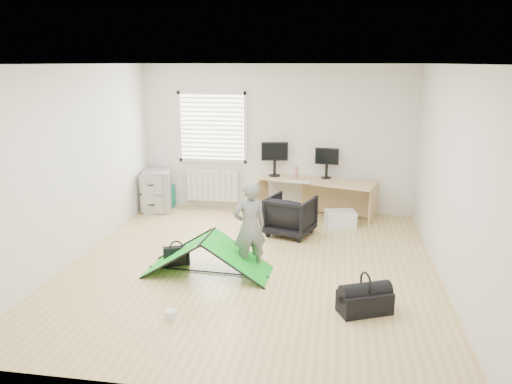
# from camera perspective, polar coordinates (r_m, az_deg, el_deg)

# --- Properties ---
(ground) EXTENTS (5.50, 5.50, 0.00)m
(ground) POSITION_cam_1_polar(r_m,az_deg,el_deg) (6.96, -0.53, -8.42)
(ground) COLOR tan
(ground) RESTS_ON ground
(back_wall) EXTENTS (5.00, 0.02, 2.70)m
(back_wall) POSITION_cam_1_polar(r_m,az_deg,el_deg) (9.23, 2.35, 6.05)
(back_wall) COLOR silver
(back_wall) RESTS_ON ground
(window) EXTENTS (1.20, 0.06, 1.20)m
(window) POSITION_cam_1_polar(r_m,az_deg,el_deg) (9.38, -5.02, 7.38)
(window) COLOR silver
(window) RESTS_ON back_wall
(radiator) EXTENTS (1.00, 0.12, 0.60)m
(radiator) POSITION_cam_1_polar(r_m,az_deg,el_deg) (9.54, -4.94, 0.78)
(radiator) COLOR silver
(radiator) RESTS_ON back_wall
(desk) EXTENTS (2.14, 1.20, 0.70)m
(desk) POSITION_cam_1_polar(r_m,az_deg,el_deg) (9.01, 6.89, -0.78)
(desk) COLOR tan
(desk) RESTS_ON ground
(filing_cabinet) EXTENTS (0.65, 0.76, 0.77)m
(filing_cabinet) POSITION_cam_1_polar(r_m,az_deg,el_deg) (9.57, -11.20, 0.19)
(filing_cabinet) COLOR #989A9C
(filing_cabinet) RESTS_ON ground
(monitor_left) EXTENTS (0.49, 0.17, 0.46)m
(monitor_left) POSITION_cam_1_polar(r_m,az_deg,el_deg) (9.12, 2.15, 3.26)
(monitor_left) COLOR black
(monitor_left) RESTS_ON desk
(monitor_right) EXTENTS (0.43, 0.14, 0.40)m
(monitor_right) POSITION_cam_1_polar(r_m,az_deg,el_deg) (9.04, 8.07, 2.83)
(monitor_right) COLOR black
(monitor_right) RESTS_ON desk
(keyboard) EXTENTS (0.45, 0.20, 0.02)m
(keyboard) POSITION_cam_1_polar(r_m,az_deg,el_deg) (8.69, 4.77, 1.16)
(keyboard) COLOR beige
(keyboard) RESTS_ON desk
(thermos) EXTENTS (0.06, 0.06, 0.22)m
(thermos) POSITION_cam_1_polar(r_m,az_deg,el_deg) (8.94, 4.64, 2.20)
(thermos) COLOR #AB5F65
(thermos) RESTS_ON desk
(office_chair) EXTENTS (0.88, 0.89, 0.65)m
(office_chair) POSITION_cam_1_polar(r_m,az_deg,el_deg) (8.08, 3.97, -2.70)
(office_chair) COLOR black
(office_chair) RESTS_ON ground
(person) EXTENTS (0.54, 0.48, 1.24)m
(person) POSITION_cam_1_polar(r_m,az_deg,el_deg) (6.57, -0.75, -4.04)
(person) COLOR slate
(person) RESTS_ON ground
(kite) EXTENTS (1.69, 0.82, 0.51)m
(kite) POSITION_cam_1_polar(r_m,az_deg,el_deg) (6.67, -5.59, -7.15)
(kite) COLOR #11B821
(kite) RESTS_ON ground
(storage_crate) EXTENTS (0.56, 0.45, 0.28)m
(storage_crate) POSITION_cam_1_polar(r_m,az_deg,el_deg) (8.63, 9.60, -3.03)
(storage_crate) COLOR white
(storage_crate) RESTS_ON ground
(tote_bag) EXTENTS (0.36, 0.17, 0.42)m
(tote_bag) POSITION_cam_1_polar(r_m,az_deg,el_deg) (9.82, -10.31, -0.44)
(tote_bag) COLOR #1C856E
(tote_bag) RESTS_ON ground
(laptop_bag) EXTENTS (0.37, 0.24, 0.27)m
(laptop_bag) POSITION_cam_1_polar(r_m,az_deg,el_deg) (7.01, -9.06, -7.23)
(laptop_bag) COLOR black
(laptop_bag) RESTS_ON ground
(white_box) EXTENTS (0.12, 0.12, 0.11)m
(white_box) POSITION_cam_1_polar(r_m,az_deg,el_deg) (5.67, -9.78, -13.68)
(white_box) COLOR silver
(white_box) RESTS_ON ground
(duffel_bag) EXTENTS (0.65, 0.51, 0.25)m
(duffel_bag) POSITION_cam_1_polar(r_m,az_deg,el_deg) (5.83, 12.31, -12.20)
(duffel_bag) COLOR black
(duffel_bag) RESTS_ON ground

